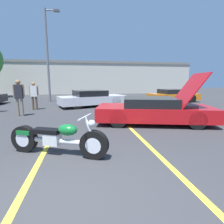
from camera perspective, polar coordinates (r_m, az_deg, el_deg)
ground_plane at (r=2.84m, az=-14.52°, el=-26.93°), size 80.00×80.00×0.00m
parking_stripe_middle at (r=4.12m, az=-22.91°, el=-15.03°), size 0.12×5.48×0.01m
parking_stripe_back at (r=4.35m, az=14.58°, el=-13.15°), size 0.12×5.48×0.01m
far_building at (r=26.18m, az=-10.46°, el=11.20°), size 32.00×4.20×4.40m
light_pole at (r=15.92m, az=-20.09°, el=17.94°), size 1.21×0.28×7.37m
motorcycle at (r=4.26m, az=-17.45°, el=-8.31°), size 2.29×1.15×0.96m
show_car_hood_open at (r=7.28m, az=13.69°, el=0.56°), size 4.85×2.93×2.01m
parked_car_mid_row at (r=12.11m, az=-6.50°, el=4.44°), size 4.84×3.14×1.10m
parked_car_right_row at (r=15.56m, az=19.22°, el=5.06°), size 4.16×2.24×1.05m
spectator_midground at (r=11.46m, az=-24.11°, el=5.53°), size 0.52×0.22×1.65m
spectator_far_lot at (r=9.60m, az=-28.10°, el=5.05°), size 0.52×0.23×1.78m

